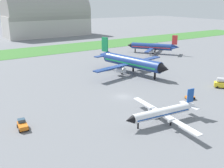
{
  "coord_description": "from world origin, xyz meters",
  "views": [
    {
      "loc": [
        -42.28,
        -57.6,
        26.42
      ],
      "look_at": [
        -1.1,
        3.81,
        3.0
      ],
      "focal_mm": 42.57,
      "sensor_mm": 36.0,
      "label": 1
    }
  ],
  "objects_px": {
    "airplane_midfield_jet": "(130,62)",
    "airplane_foreground_turboprop": "(163,112)",
    "airplane_parked_jet_far": "(153,47)",
    "pushback_tug_near_gate": "(22,125)",
    "baggage_cart_midfield": "(190,97)"
  },
  "relations": [
    {
      "from": "pushback_tug_near_gate",
      "to": "airplane_parked_jet_far",
      "type": "bearing_deg",
      "value": -53.21
    },
    {
      "from": "pushback_tug_near_gate",
      "to": "baggage_cart_midfield",
      "type": "xyz_separation_m",
      "value": [
        43.89,
        -8.08,
        -0.34
      ]
    },
    {
      "from": "airplane_parked_jet_far",
      "to": "pushback_tug_near_gate",
      "type": "distance_m",
      "value": 93.61
    },
    {
      "from": "baggage_cart_midfield",
      "to": "airplane_foreground_turboprop",
      "type": "bearing_deg",
      "value": -135.31
    },
    {
      "from": "airplane_foreground_turboprop",
      "to": "pushback_tug_near_gate",
      "type": "bearing_deg",
      "value": -21.75
    },
    {
      "from": "airplane_foreground_turboprop",
      "to": "airplane_midfield_jet",
      "type": "bearing_deg",
      "value": -111.3
    },
    {
      "from": "airplane_foreground_turboprop",
      "to": "pushback_tug_near_gate",
      "type": "distance_m",
      "value": 30.83
    },
    {
      "from": "pushback_tug_near_gate",
      "to": "airplane_foreground_turboprop",
      "type": "bearing_deg",
      "value": -112.01
    },
    {
      "from": "airplane_midfield_jet",
      "to": "airplane_parked_jet_far",
      "type": "relative_size",
      "value": 1.45
    },
    {
      "from": "airplane_parked_jet_far",
      "to": "airplane_midfield_jet",
      "type": "bearing_deg",
      "value": 90.41
    },
    {
      "from": "airplane_midfield_jet",
      "to": "airplane_foreground_turboprop",
      "type": "distance_m",
      "value": 42.48
    },
    {
      "from": "airplane_foreground_turboprop",
      "to": "airplane_parked_jet_far",
      "type": "bearing_deg",
      "value": -124.2
    },
    {
      "from": "airplane_midfield_jet",
      "to": "airplane_foreground_turboprop",
      "type": "relative_size",
      "value": 1.53
    },
    {
      "from": "airplane_midfield_jet",
      "to": "airplane_foreground_turboprop",
      "type": "bearing_deg",
      "value": -38.4
    },
    {
      "from": "airplane_parked_jet_far",
      "to": "baggage_cart_midfield",
      "type": "bearing_deg",
      "value": 110.91
    }
  ]
}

